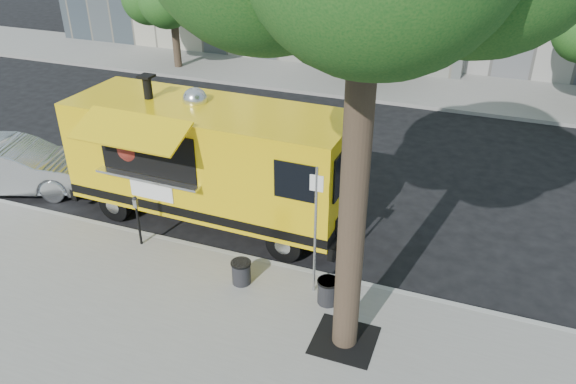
% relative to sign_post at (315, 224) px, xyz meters
% --- Properties ---
extents(ground, '(120.00, 120.00, 0.00)m').
position_rel_sign_post_xyz_m(ground, '(-1.55, 1.55, -1.85)').
color(ground, black).
rests_on(ground, ground).
extents(sidewalk, '(60.00, 6.00, 0.15)m').
position_rel_sign_post_xyz_m(sidewalk, '(-1.55, -2.45, -1.77)').
color(sidewalk, gray).
rests_on(sidewalk, ground).
extents(curb, '(60.00, 0.14, 0.16)m').
position_rel_sign_post_xyz_m(curb, '(-1.55, 0.62, -1.77)').
color(curb, '#999993').
rests_on(curb, ground).
extents(far_sidewalk, '(60.00, 5.00, 0.15)m').
position_rel_sign_post_xyz_m(far_sidewalk, '(-1.55, 15.05, -1.77)').
color(far_sidewalk, gray).
rests_on(far_sidewalk, ground).
extents(tree_well, '(1.20, 1.20, 0.02)m').
position_rel_sign_post_xyz_m(tree_well, '(1.05, -1.25, -1.69)').
color(tree_well, black).
rests_on(tree_well, sidewalk).
extents(sign_post, '(0.28, 0.06, 3.00)m').
position_rel_sign_post_xyz_m(sign_post, '(0.00, 0.00, 0.00)').
color(sign_post, silver).
rests_on(sign_post, sidewalk).
extents(parking_meter, '(0.11, 0.11, 1.33)m').
position_rel_sign_post_xyz_m(parking_meter, '(-4.55, 0.20, -0.87)').
color(parking_meter, black).
rests_on(parking_meter, sidewalk).
extents(food_truck, '(7.62, 3.60, 3.75)m').
position_rel_sign_post_xyz_m(food_truck, '(-3.59, 2.12, -0.09)').
color(food_truck, yellow).
rests_on(food_truck, ground).
extents(sedan, '(4.89, 3.03, 1.52)m').
position_rel_sign_post_xyz_m(sedan, '(-9.66, 1.55, -1.09)').
color(sedan, '#B5B8BD').
rests_on(sedan, ground).
extents(trash_bin_left, '(0.47, 0.47, 0.57)m').
position_rel_sign_post_xyz_m(trash_bin_left, '(0.40, -0.27, -1.40)').
color(trash_bin_left, black).
rests_on(trash_bin_left, sidewalk).
extents(trash_bin_right, '(0.45, 0.45, 0.54)m').
position_rel_sign_post_xyz_m(trash_bin_right, '(-1.59, -0.31, -1.41)').
color(trash_bin_right, black).
rests_on(trash_bin_right, sidewalk).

